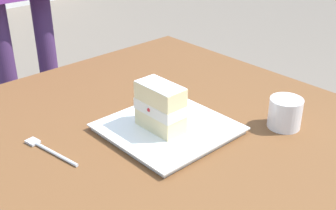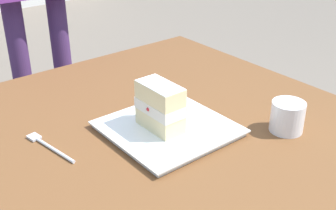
# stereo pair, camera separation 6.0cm
# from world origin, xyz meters

# --- Properties ---
(patio_table) EXTENTS (1.25, 0.94, 0.69)m
(patio_table) POSITION_xyz_m (0.00, 0.00, 0.60)
(patio_table) COLOR brown
(patio_table) RESTS_ON ground
(dessert_plate) EXTENTS (0.28, 0.28, 0.02)m
(dessert_plate) POSITION_xyz_m (0.08, 0.03, 0.70)
(dessert_plate) COLOR white
(dessert_plate) RESTS_ON patio_table
(cake_slice) EXTENTS (0.12, 0.07, 0.11)m
(cake_slice) POSITION_xyz_m (0.08, 0.05, 0.77)
(cake_slice) COLOR beige
(cake_slice) RESTS_ON dessert_plate
(dessert_fork) EXTENTS (0.17, 0.04, 0.01)m
(dessert_fork) POSITION_xyz_m (0.20, 0.29, 0.70)
(dessert_fork) COLOR silver
(dessert_fork) RESTS_ON patio_table
(coffee_cup) EXTENTS (0.08, 0.08, 0.08)m
(coffee_cup) POSITION_xyz_m (-0.10, -0.20, 0.73)
(coffee_cup) COLOR white
(coffee_cup) RESTS_ON patio_table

